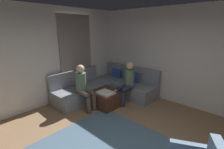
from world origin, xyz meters
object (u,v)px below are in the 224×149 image
(sectional_couch, at_px, (107,87))
(person_on_couch_back, at_px, (127,81))
(ottoman, at_px, (106,98))
(game_remote, at_px, (116,90))
(coffee_mug, at_px, (105,86))
(person_on_couch_side, at_px, (83,85))

(sectional_couch, bearing_deg, person_on_couch_back, 4.08)
(sectional_couch, bearing_deg, ottoman, -47.24)
(game_remote, bearing_deg, coffee_mug, -174.29)
(coffee_mug, distance_m, person_on_couch_back, 0.68)
(sectional_couch, bearing_deg, person_on_couch_side, -81.87)
(sectional_couch, relative_size, game_remote, 17.00)
(ottoman, distance_m, game_remote, 0.36)
(person_on_couch_side, bearing_deg, sectional_couch, -171.87)
(game_remote, xyz_separation_m, person_on_couch_side, (-0.49, -0.75, 0.23))
(game_remote, relative_size, person_on_couch_side, 0.12)
(coffee_mug, distance_m, game_remote, 0.40)
(ottoman, xyz_separation_m, person_on_couch_side, (-0.31, -0.53, 0.45))
(ottoman, xyz_separation_m, game_remote, (0.18, 0.22, 0.22))
(sectional_couch, height_order, game_remote, sectional_couch)
(person_on_couch_back, bearing_deg, sectional_couch, 4.08)
(person_on_couch_back, distance_m, person_on_couch_side, 1.26)
(coffee_mug, bearing_deg, person_on_couch_side, -97.55)
(game_remote, bearing_deg, ottoman, -129.29)
(ottoman, relative_size, person_on_couch_side, 0.63)
(game_remote, distance_m, person_on_couch_back, 0.42)
(sectional_couch, height_order, person_on_couch_back, person_on_couch_back)
(coffee_mug, bearing_deg, ottoman, -39.29)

